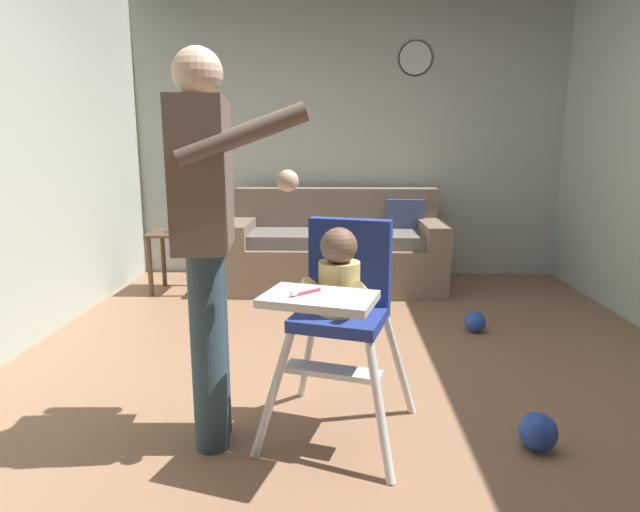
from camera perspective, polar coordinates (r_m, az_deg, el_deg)
ground at (r=2.71m, az=3.92°, el=-16.43°), size 5.64×6.94×0.10m
wall_far at (r=5.08m, az=3.07°, el=13.10°), size 4.84×0.06×2.68m
couch at (r=4.65m, az=1.84°, el=0.72°), size 1.88×0.86×0.86m
high_chair at (r=2.16m, az=2.29°, el=-4.07°), size 0.74×0.83×0.94m
adult_standing at (r=2.10m, az=-12.38°, el=2.64°), size 0.55×0.50×1.60m
toy_ball at (r=2.44m, az=22.89°, el=-17.37°), size 0.16×0.16×0.16m
toy_ball_second at (r=3.69m, az=16.73°, el=-6.94°), size 0.15×0.15×0.15m
side_table at (r=4.63m, az=-15.64°, el=0.86°), size 0.40×0.40×0.52m
sippy_cup at (r=4.60m, az=-15.83°, el=3.18°), size 0.07×0.07×0.10m
wall_clock at (r=5.15m, az=10.45°, el=20.62°), size 0.31×0.04×0.31m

